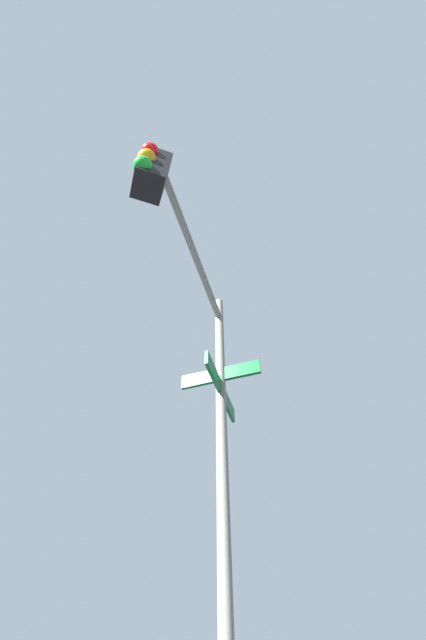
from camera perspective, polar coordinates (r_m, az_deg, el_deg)
The scene contains 1 object.
traffic_signal_near at distance 3.60m, azimuth -3.40°, elevation -2.14°, with size 1.93×2.54×6.23m.
Camera 1 is at (-6.17, -4.08, 1.66)m, focal length 20.42 mm.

